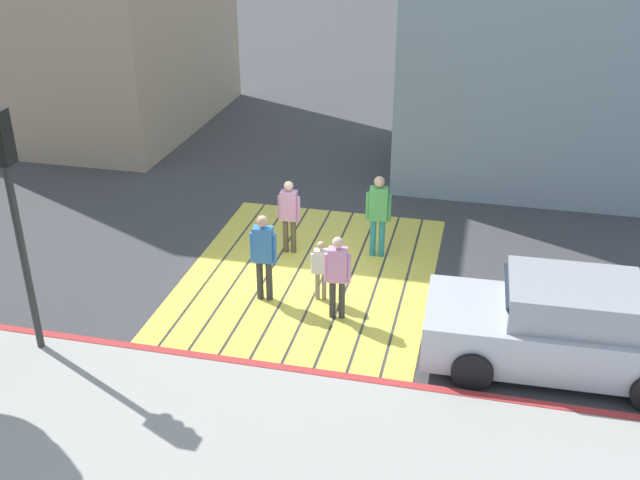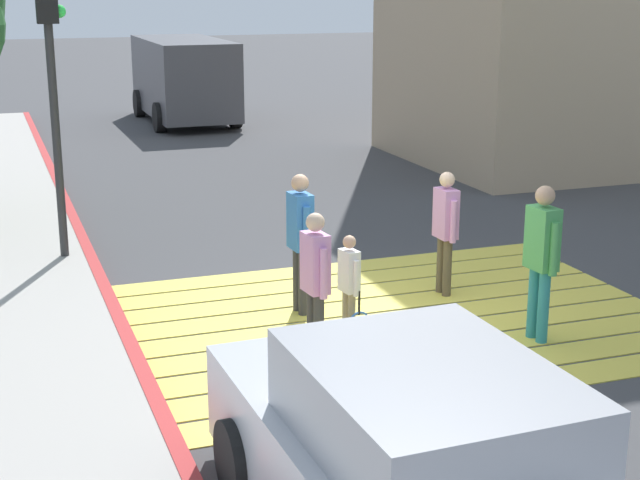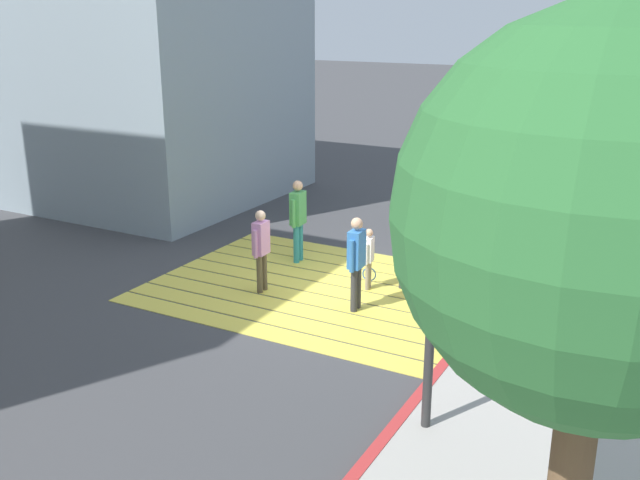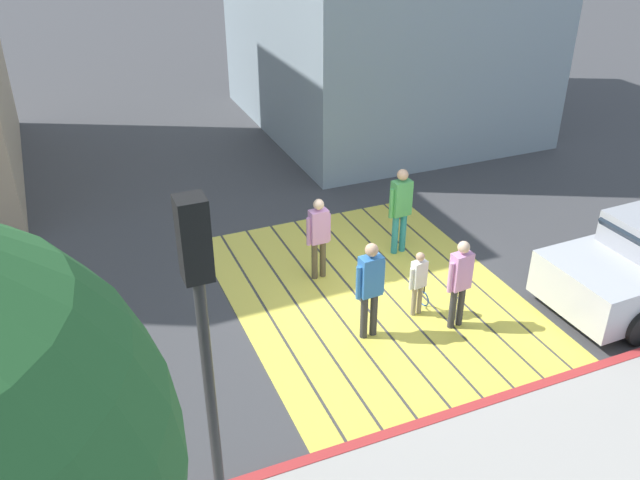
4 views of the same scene
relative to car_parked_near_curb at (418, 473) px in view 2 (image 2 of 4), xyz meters
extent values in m
plane|color=#424244|center=(2.00, 4.69, -0.73)|extent=(120.00, 120.00, 0.00)
cube|color=#EAD64C|center=(2.00, 2.49, -0.73)|extent=(6.40, 0.50, 0.01)
cube|color=#EAD64C|center=(2.00, 3.04, -0.73)|extent=(6.40, 0.50, 0.01)
cube|color=#EAD64C|center=(2.00, 3.59, -0.73)|extent=(6.40, 0.50, 0.01)
cube|color=#EAD64C|center=(2.00, 4.14, -0.73)|extent=(6.40, 0.50, 0.01)
cube|color=#EAD64C|center=(2.00, 4.69, -0.73)|extent=(6.40, 0.50, 0.01)
cube|color=#EAD64C|center=(2.00, 5.24, -0.73)|extent=(6.40, 0.50, 0.01)
cube|color=#EAD64C|center=(2.00, 5.79, -0.73)|extent=(6.40, 0.50, 0.01)
cube|color=#EAD64C|center=(2.00, 6.34, -0.73)|extent=(6.40, 0.50, 0.01)
cube|color=#EAD64C|center=(2.00, 6.89, -0.73)|extent=(6.40, 0.50, 0.01)
cube|color=#BC3333|center=(-1.25, 4.69, -0.67)|extent=(0.16, 40.00, 0.13)
cube|color=#A0A2A9|center=(0.00, -0.12, 0.54)|extent=(1.59, 2.11, 0.60)
cube|color=#1E2833|center=(-0.02, 0.80, 0.48)|extent=(1.48, 0.37, 0.49)
cylinder|color=black|center=(0.84, 1.38, -0.40)|extent=(0.24, 0.67, 0.66)
cylinder|color=black|center=(-0.92, 1.34, -0.40)|extent=(0.24, 0.67, 0.66)
cube|color=#4C4C51|center=(3.02, 21.92, 0.57)|extent=(2.12, 5.21, 2.10)
cube|color=#19232D|center=(3.03, 19.36, 0.93)|extent=(1.89, 0.07, 0.70)
cylinder|color=black|center=(1.97, 20.31, -0.33)|extent=(0.26, 0.80, 0.80)
cylinder|color=black|center=(4.07, 20.31, -0.33)|extent=(0.26, 0.80, 0.80)
cylinder|color=black|center=(1.96, 23.53, -0.33)|extent=(0.26, 0.80, 0.80)
cylinder|color=black|center=(4.06, 23.54, -0.33)|extent=(0.26, 0.80, 0.80)
cylinder|color=#2D2D2D|center=(-1.60, 8.48, 0.97)|extent=(0.12, 0.12, 3.40)
sphere|color=#35FF59|center=(-1.44, 8.48, 2.83)|extent=(0.18, 0.18, 0.18)
cylinder|color=teal|center=(3.17, 3.61, -0.31)|extent=(0.13, 0.13, 0.85)
cylinder|color=teal|center=(3.18, 3.42, -0.31)|extent=(0.13, 0.13, 0.85)
cube|color=#4CA559|center=(3.18, 3.51, 0.47)|extent=(0.26, 0.39, 0.71)
sphere|color=tan|center=(3.18, 3.51, 0.96)|extent=(0.22, 0.22, 0.22)
cylinder|color=#4CA559|center=(3.16, 3.73, 0.40)|extent=(0.09, 0.09, 0.60)
cylinder|color=#4CA559|center=(3.19, 3.30, 0.40)|extent=(0.09, 0.09, 0.60)
cylinder|color=brown|center=(2.92, 5.43, -0.35)|extent=(0.12, 0.12, 0.77)
cylinder|color=brown|center=(2.92, 5.27, -0.35)|extent=(0.12, 0.12, 0.77)
cube|color=#D18CC6|center=(2.92, 5.35, 0.36)|extent=(0.22, 0.34, 0.64)
sphere|color=beige|center=(2.92, 5.35, 0.80)|extent=(0.20, 0.20, 0.20)
cylinder|color=#D18CC6|center=(2.91, 5.55, 0.29)|extent=(0.08, 0.08, 0.55)
cylinder|color=#D18CC6|center=(2.93, 5.15, 0.29)|extent=(0.08, 0.08, 0.55)
cylinder|color=#333338|center=(0.93, 5.39, -0.32)|extent=(0.12, 0.12, 0.82)
cylinder|color=#333338|center=(0.94, 5.21, -0.32)|extent=(0.12, 0.12, 0.82)
cube|color=#3372BF|center=(0.93, 5.30, 0.43)|extent=(0.24, 0.37, 0.69)
sphere|color=tan|center=(0.93, 5.30, 0.90)|extent=(0.21, 0.21, 0.21)
cylinder|color=#3372BF|center=(0.92, 5.51, 0.37)|extent=(0.09, 0.09, 0.58)
cylinder|color=#3372BF|center=(0.95, 5.09, 0.37)|extent=(0.09, 0.09, 0.58)
cylinder|color=#333338|center=(0.60, 3.91, -0.35)|extent=(0.12, 0.12, 0.77)
cylinder|color=#333338|center=(0.62, 3.74, -0.35)|extent=(0.12, 0.12, 0.77)
cube|color=#D18CC6|center=(0.61, 3.83, 0.36)|extent=(0.24, 0.36, 0.64)
sphere|color=beige|center=(0.61, 3.83, 0.80)|extent=(0.20, 0.20, 0.20)
cylinder|color=#D18CC6|center=(0.59, 4.03, 0.29)|extent=(0.08, 0.08, 0.55)
cylinder|color=#D18CC6|center=(0.63, 3.63, 0.29)|extent=(0.08, 0.08, 0.55)
cylinder|color=gray|center=(1.16, 4.32, -0.44)|extent=(0.09, 0.09, 0.58)
cylinder|color=gray|center=(1.17, 4.20, -0.44)|extent=(0.09, 0.09, 0.58)
cube|color=white|center=(1.17, 4.26, 0.09)|extent=(0.19, 0.27, 0.48)
sphere|color=tan|center=(1.17, 4.26, 0.42)|extent=(0.15, 0.15, 0.15)
cylinder|color=white|center=(1.14, 4.42, 0.04)|extent=(0.06, 0.06, 0.41)
cylinder|color=white|center=(1.19, 4.11, 0.04)|extent=(0.06, 0.06, 0.41)
cylinder|color=black|center=(1.22, 4.09, -0.25)|extent=(0.03, 0.03, 0.28)
torus|color=blue|center=(1.22, 4.09, -0.49)|extent=(0.28, 0.07, 0.28)
camera|label=1|loc=(-10.81, 1.46, 6.67)|focal=42.17mm
camera|label=2|loc=(-2.60, -5.29, 3.25)|focal=53.73mm
camera|label=3|loc=(-4.24, 16.17, 4.46)|focal=40.19mm
camera|label=4|loc=(-6.97, 9.49, 6.06)|focal=37.62mm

